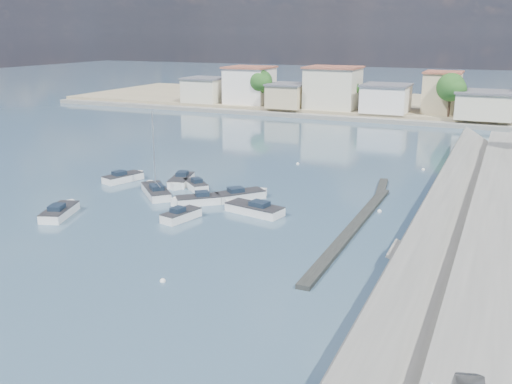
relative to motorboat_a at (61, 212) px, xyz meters
The scene contains 17 objects.
ground 41.66m from the motorboat_a, 62.95° to the left, with size 400.00×400.00×0.00m, color #2E445C.
seawall_walkway 38.79m from the motorboat_a, 15.10° to the left, with size 5.00×90.00×1.80m, color slate.
breakwater 27.64m from the motorboat_a, 20.74° to the left, with size 2.00×31.02×0.35m.
far_shore_land 91.10m from the motorboat_a, 78.00° to the left, with size 160.00×40.00×1.40m, color gray.
far_shore_quay 70.69m from the motorboat_a, 74.45° to the left, with size 160.00×2.50×0.80m, color slate.
far_town 79.87m from the motorboat_a, 68.16° to the left, with size 113.01×12.80×8.35m.
shore_trees 70.94m from the motorboat_a, 67.29° to the left, with size 74.56×38.32×7.92m.
motorboat_a is the anchor object (origin of this frame).
motorboat_b 11.56m from the motorboat_a, 18.79° to the left, with size 2.46×4.44×1.48m.
motorboat_c 17.87m from the motorboat_a, 26.64° to the left, with size 6.32×3.22×1.48m.
motorboat_d 12.73m from the motorboat_a, 40.44° to the left, with size 4.46×4.12×1.48m.
motorboat_e 13.16m from the motorboat_a, 100.23° to the left, with size 3.17×5.15×1.48m.
motorboat_f 14.95m from the motorboat_a, 63.51° to the left, with size 4.03×3.77×1.48m.
motorboat_g 14.89m from the motorboat_a, 73.13° to the left, with size 3.23×5.62×1.48m.
motorboat_h 17.72m from the motorboat_a, 42.12° to the left, with size 4.68×5.10×1.48m.
sailboat 10.38m from the motorboat_a, 66.74° to the left, with size 5.63×5.59×9.00m.
mooring_buoys 26.97m from the motorboat_a, 24.32° to the left, with size 18.97×41.22×0.41m.
Camera 1 is at (18.30, -35.87, 16.61)m, focal length 40.00 mm.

